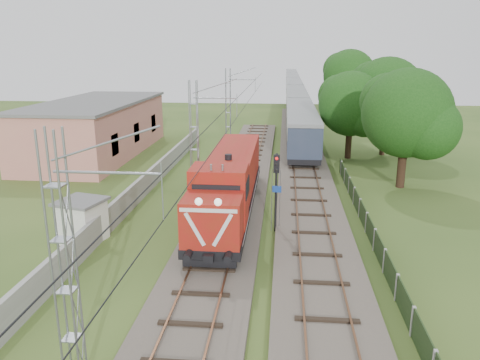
# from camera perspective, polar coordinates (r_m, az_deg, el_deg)

# --- Properties ---
(ground) EXTENTS (140.00, 140.00, 0.00)m
(ground) POSITION_cam_1_polar(r_m,az_deg,el_deg) (22.39, -3.50, -10.91)
(ground) COLOR #304A1C
(ground) RESTS_ON ground
(track_main) EXTENTS (4.20, 70.00, 0.45)m
(track_main) POSITION_cam_1_polar(r_m,az_deg,el_deg) (28.70, -1.37, -4.36)
(track_main) COLOR #6B6054
(track_main) RESTS_ON ground
(track_side) EXTENTS (4.20, 80.00, 0.45)m
(track_side) POSITION_cam_1_polar(r_m,az_deg,el_deg) (41.01, 7.73, 1.66)
(track_side) COLOR #6B6054
(track_side) RESTS_ON ground
(catenary) EXTENTS (3.31, 70.00, 8.00)m
(catenary) POSITION_cam_1_polar(r_m,az_deg,el_deg) (32.91, -5.51, 5.16)
(catenary) COLOR gray
(catenary) RESTS_ON ground
(boundary_wall) EXTENTS (0.25, 40.00, 1.50)m
(boundary_wall) POSITION_cam_1_polar(r_m,az_deg,el_deg) (34.49, -11.18, -0.21)
(boundary_wall) COLOR #9E9E99
(boundary_wall) RESTS_ON ground
(station_building) EXTENTS (8.40, 20.40, 5.22)m
(station_building) POSITION_cam_1_polar(r_m,az_deg,el_deg) (47.98, -17.09, 6.14)
(station_building) COLOR #BC6C65
(station_building) RESTS_ON ground
(fence) EXTENTS (0.12, 32.00, 1.20)m
(fence) POSITION_cam_1_polar(r_m,az_deg,el_deg) (25.10, 16.09, -7.00)
(fence) COLOR black
(fence) RESTS_ON ground
(locomotive) EXTENTS (2.86, 16.35, 4.15)m
(locomotive) POSITION_cam_1_polar(r_m,az_deg,el_deg) (28.49, -1.30, -0.32)
(locomotive) COLOR black
(locomotive) RESTS_ON ground
(coach_rake) EXTENTS (2.97, 111.11, 3.44)m
(coach_rake) POSITION_cam_1_polar(r_m,az_deg,el_deg) (94.09, 6.59, 10.98)
(coach_rake) COLOR black
(coach_rake) RESTS_ON ground
(signal_post) EXTENTS (0.50, 0.39, 4.54)m
(signal_post) POSITION_cam_1_polar(r_m,az_deg,el_deg) (25.79, 4.45, 0.13)
(signal_post) COLOR black
(signal_post) RESTS_ON ground
(relay_hut) EXTENTS (2.73, 2.73, 2.33)m
(relay_hut) POSITION_cam_1_polar(r_m,az_deg,el_deg) (26.47, -18.68, -4.69)
(relay_hut) COLOR silver
(relay_hut) RESTS_ON ground
(tree_a) EXTENTS (6.78, 6.45, 8.79)m
(tree_a) POSITION_cam_1_polar(r_m,az_deg,el_deg) (36.08, 19.79, 7.54)
(tree_a) COLOR #3A2217
(tree_a) RESTS_ON ground
(tree_b) EXTENTS (7.23, 6.89, 9.37)m
(tree_b) POSITION_cam_1_polar(r_m,az_deg,el_deg) (47.20, 17.55, 9.90)
(tree_b) COLOR #3A2217
(tree_b) RESTS_ON ground
(tree_c) EXTENTS (6.27, 5.97, 8.13)m
(tree_c) POSITION_cam_1_polar(r_m,az_deg,el_deg) (44.89, 13.47, 8.93)
(tree_c) COLOR #3A2217
(tree_c) RESTS_ON ground
(tree_d) EXTENTS (7.76, 7.39, 10.06)m
(tree_d) POSITION_cam_1_polar(r_m,az_deg,el_deg) (70.43, 13.26, 12.23)
(tree_d) COLOR #3A2217
(tree_d) RESTS_ON ground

